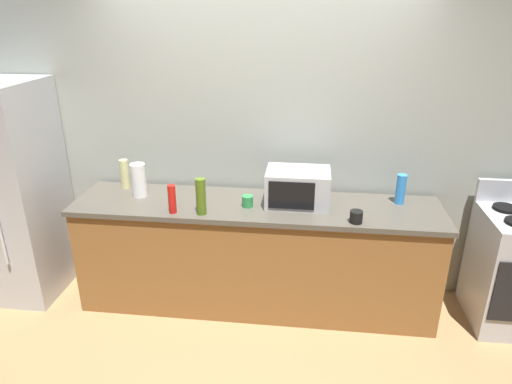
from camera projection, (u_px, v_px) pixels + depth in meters
name	position (u px, v px, depth m)	size (l,w,h in m)	color
ground_plane	(250.00, 332.00, 3.49)	(8.00, 8.00, 0.00)	#A87F51
back_wall	(262.00, 133.00, 3.72)	(6.40, 0.10, 2.70)	#9EA399
counter_run	(256.00, 255.00, 3.69)	(2.84, 0.64, 0.90)	brown
refrigerator	(8.00, 192.00, 3.75)	(0.72, 0.73, 1.80)	#B7BABF
microwave	(298.00, 187.00, 3.48)	(0.48, 0.35, 0.27)	#B7BABF
paper_towel_roll	(139.00, 180.00, 3.62)	(0.12, 0.12, 0.27)	white
bottle_spray_cleaner	(401.00, 189.00, 3.49)	(0.07, 0.07, 0.23)	#338CE5
bottle_vinegar	(125.00, 174.00, 3.79)	(0.07, 0.07, 0.24)	beige
bottle_hot_sauce	(172.00, 199.00, 3.34)	(0.06, 0.06, 0.22)	red
bottle_olive_oil	(201.00, 196.00, 3.31)	(0.07, 0.07, 0.27)	#4C6B19
mug_green	(248.00, 201.00, 3.46)	(0.08, 0.08, 0.09)	#2D8C47
mug_black	(356.00, 217.00, 3.20)	(0.09, 0.09, 0.09)	black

